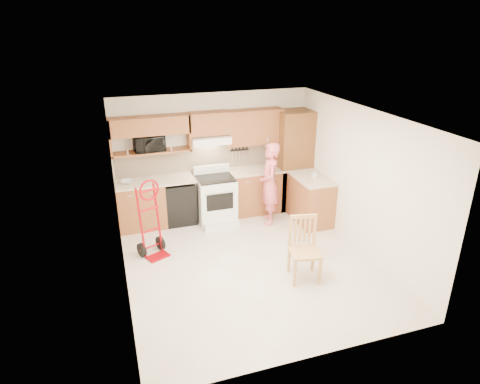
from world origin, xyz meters
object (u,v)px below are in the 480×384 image
hand_truck (152,222)px  dining_chair (305,250)px  person (270,184)px  microwave (149,143)px  range (216,196)px

hand_truck → dining_chair: (2.15, -1.44, -0.12)m
person → hand_truck: bearing=-61.0°
microwave → range: size_ratio=0.51×
range → person: size_ratio=0.66×
dining_chair → range: bearing=118.9°
range → microwave: bearing=162.3°
microwave → dining_chair: size_ratio=0.55×
person → range: bearing=-94.8°
microwave → dining_chair: (1.96, -2.77, -1.14)m
dining_chair → person: bearing=95.0°
range → hand_truck: hand_truck is taller
person → dining_chair: (-0.22, -2.03, -0.32)m
person → dining_chair: size_ratio=1.63×
range → hand_truck: size_ratio=0.86×
microwave → hand_truck: microwave is taller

